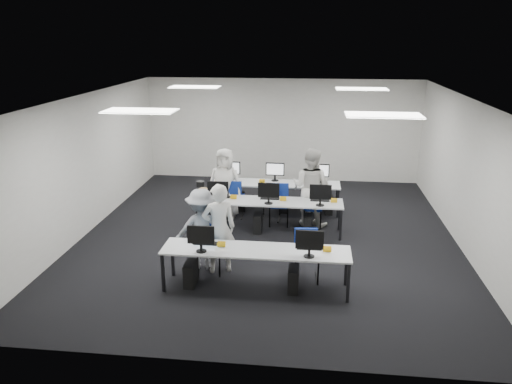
# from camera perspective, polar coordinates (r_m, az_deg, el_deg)

# --- Properties ---
(room) EXTENTS (9.00, 9.02, 3.00)m
(room) POSITION_cam_1_polar(r_m,az_deg,el_deg) (10.50, 1.47, 2.62)
(room) COLOR black
(room) RESTS_ON ground
(ceiling_panels) EXTENTS (5.20, 4.60, 0.02)m
(ceiling_panels) POSITION_cam_1_polar(r_m,az_deg,el_deg) (10.22, 1.54, 10.69)
(ceiling_panels) COLOR white
(ceiling_panels) RESTS_ON room
(desk_front) EXTENTS (3.20, 0.70, 0.73)m
(desk_front) POSITION_cam_1_polar(r_m,az_deg,el_deg) (8.52, -0.02, -6.89)
(desk_front) COLOR #AEB0B2
(desk_front) RESTS_ON ground
(desk_mid) EXTENTS (3.20, 0.70, 0.73)m
(desk_mid) POSITION_cam_1_polar(r_m,az_deg,el_deg) (10.93, 1.53, -1.26)
(desk_mid) COLOR #AEB0B2
(desk_mid) RESTS_ON ground
(desk_back) EXTENTS (3.20, 0.70, 0.73)m
(desk_back) POSITION_cam_1_polar(r_m,az_deg,el_deg) (12.26, 2.11, 0.84)
(desk_back) COLOR #AEB0B2
(desk_back) RESTS_ON ground
(equipment_front) EXTENTS (2.51, 0.41, 1.19)m
(equipment_front) POSITION_cam_1_polar(r_m,az_deg,el_deg) (8.66, -1.31, -8.82)
(equipment_front) COLOR #0D5DB1
(equipment_front) RESTS_ON desk_front
(equipment_mid) EXTENTS (2.91, 0.41, 1.19)m
(equipment_mid) POSITION_cam_1_polar(r_m,az_deg,el_deg) (11.04, 0.52, -2.84)
(equipment_mid) COLOR white
(equipment_mid) RESTS_ON desk_mid
(equipment_back) EXTENTS (2.91, 0.41, 1.19)m
(equipment_back) POSITION_cam_1_polar(r_m,az_deg,el_deg) (12.36, 2.98, -0.60)
(equipment_back) COLOR white
(equipment_back) RESTS_ON desk_back
(chair_0) EXTENTS (0.51, 0.54, 0.88)m
(chair_0) POSITION_cam_1_polar(r_m,az_deg,el_deg) (9.30, -5.40, -7.49)
(chair_0) COLOR navy
(chair_0) RESTS_ON ground
(chair_1) EXTENTS (0.48, 0.52, 0.90)m
(chair_1) POSITION_cam_1_polar(r_m,az_deg,el_deg) (9.05, 5.72, -8.21)
(chair_1) COLOR navy
(chair_1) RESTS_ON ground
(chair_2) EXTENTS (0.46, 0.49, 0.82)m
(chair_2) POSITION_cam_1_polar(r_m,az_deg,el_deg) (11.71, -4.37, -2.17)
(chair_2) COLOR navy
(chair_2) RESTS_ON ground
(chair_3) EXTENTS (0.48, 0.52, 0.92)m
(chair_3) POSITION_cam_1_polar(r_m,az_deg,el_deg) (11.55, 2.62, -2.27)
(chair_3) COLOR navy
(chair_3) RESTS_ON ground
(chair_4) EXTENTS (0.45, 0.48, 0.84)m
(chair_4) POSITION_cam_1_polar(r_m,az_deg,el_deg) (11.52, 6.55, -2.57)
(chair_4) COLOR navy
(chair_4) RESTS_ON ground
(chair_5) EXTENTS (0.46, 0.50, 0.94)m
(chair_5) POSITION_cam_1_polar(r_m,az_deg,el_deg) (12.02, -2.53, -1.44)
(chair_5) COLOR navy
(chair_5) RESTS_ON ground
(chair_6) EXTENTS (0.44, 0.48, 0.88)m
(chair_6) POSITION_cam_1_polar(r_m,az_deg,el_deg) (11.81, 1.70, -1.87)
(chair_6) COLOR navy
(chair_6) RESTS_ON ground
(chair_7) EXTENTS (0.46, 0.50, 0.91)m
(chair_7) POSITION_cam_1_polar(r_m,az_deg,el_deg) (11.88, 6.49, -1.80)
(chair_7) COLOR navy
(chair_7) RESTS_ON ground
(handbag) EXTENTS (0.40, 0.34, 0.28)m
(handbag) POSITION_cam_1_polar(r_m,az_deg,el_deg) (11.00, -6.04, -0.17)
(handbag) COLOR #9B7B50
(handbag) RESTS_ON desk_mid
(student_0) EXTENTS (0.72, 0.60, 1.69)m
(student_0) POSITION_cam_1_polar(r_m,az_deg,el_deg) (9.10, -4.26, -4.18)
(student_0) COLOR silver
(student_0) RESTS_ON ground
(student_1) EXTENTS (1.05, 0.94, 1.80)m
(student_1) POSITION_cam_1_polar(r_m,az_deg,el_deg) (11.39, 6.24, 0.57)
(student_1) COLOR silver
(student_1) RESTS_ON ground
(student_2) EXTENTS (0.88, 0.62, 1.69)m
(student_2) POSITION_cam_1_polar(r_m,az_deg,el_deg) (11.76, -3.57, 0.93)
(student_2) COLOR silver
(student_2) RESTS_ON ground
(student_3) EXTENTS (0.98, 0.68, 1.54)m
(student_3) POSITION_cam_1_polar(r_m,az_deg,el_deg) (11.58, 6.51, 0.18)
(student_3) COLOR silver
(student_3) RESTS_ON ground
(photographer) EXTENTS (1.09, 0.77, 1.54)m
(photographer) POSITION_cam_1_polar(r_m,az_deg,el_deg) (9.29, -6.22, -4.24)
(photographer) COLOR slate
(photographer) RESTS_ON ground
(dslr_camera) EXTENTS (0.17, 0.21, 0.10)m
(dslr_camera) POSITION_cam_1_polar(r_m,az_deg,el_deg) (9.19, -6.38, 0.95)
(dslr_camera) COLOR black
(dslr_camera) RESTS_ON photographer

